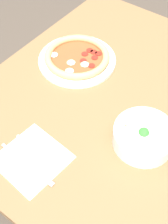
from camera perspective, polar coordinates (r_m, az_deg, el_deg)
ground_plane at (r=1.72m, az=2.92°, el=-13.31°), size 8.00×8.00×0.00m
dining_table at (r=1.19m, az=4.09°, el=-0.16°), size 1.06×0.82×0.74m
pizza at (r=1.20m, az=-1.28°, el=9.88°), size 0.30×0.30×0.04m
bowl at (r=0.95m, az=10.90°, el=-4.24°), size 0.19×0.19×0.08m
napkin at (r=0.95m, az=-9.44°, el=-8.46°), size 0.20×0.20×0.00m
fork at (r=0.95m, az=-8.43°, el=-7.14°), size 0.02×0.19×0.00m
knife at (r=0.94m, az=-10.82°, el=-8.98°), size 0.02×0.21×0.01m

